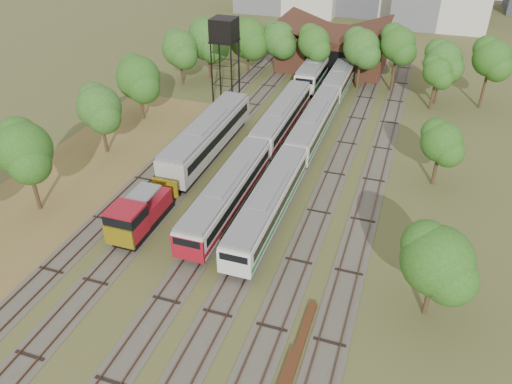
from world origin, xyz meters
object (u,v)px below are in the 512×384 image
(shunter_locomotive, at_px, (138,215))
(railcar_red_set, at_px, (258,150))
(railcar_green_set, at_px, (314,124))
(water_tower, at_px, (224,32))

(shunter_locomotive, bearing_deg, railcar_red_set, 67.14)
(railcar_green_set, height_order, shunter_locomotive, shunter_locomotive)
(railcar_red_set, xyz_separation_m, water_tower, (-9.72, 15.33, 7.50))
(shunter_locomotive, xyz_separation_m, water_tower, (-3.72, 29.56, 7.60))
(railcar_red_set, height_order, shunter_locomotive, shunter_locomotive)
(railcar_green_set, distance_m, water_tower, 17.17)
(shunter_locomotive, bearing_deg, water_tower, 97.17)
(railcar_red_set, bearing_deg, shunter_locomotive, -112.86)
(railcar_green_set, bearing_deg, water_tower, 152.80)
(railcar_green_set, xyz_separation_m, shunter_locomotive, (-10.00, -22.51, -0.07))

